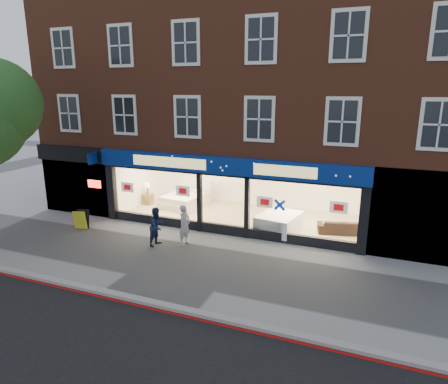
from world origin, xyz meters
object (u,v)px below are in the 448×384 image
Objects in this scene: display_bed at (186,199)px; pedestrian_grey at (185,225)px; pedestrian_blue at (157,226)px; a_board at (81,220)px; mattress_stack at (279,223)px; sofa at (341,227)px.

display_bed is 4.90m from pedestrian_grey.
display_bed is at bearing 23.10° from pedestrian_blue.
a_board is 4.01m from pedestrian_blue.
pedestrian_grey reaches higher than mattress_stack.
display_bed is 1.16× the size of mattress_stack.
sofa is at bearing 16.43° from mattress_stack.
a_board is (-8.04, -2.65, -0.05)m from mattress_stack.
a_board is 0.56× the size of pedestrian_blue.
mattress_stack reaches higher than sofa.
display_bed is at bearing 161.28° from mattress_stack.
pedestrian_blue is at bearing 16.35° from sofa.
mattress_stack is at bearing -44.84° from pedestrian_blue.
pedestrian_grey is (4.96, 0.08, 0.37)m from a_board.
a_board is at bearing 93.86° from pedestrian_blue.
display_bed is at bearing -21.22° from sofa.
a_board reaches higher than sofa.
pedestrian_grey is at bearing 17.39° from sofa.
display_bed is 1.28× the size of sofa.
mattress_stack is at bearing 1.05° from a_board.
sofa is 2.22× the size of a_board.
pedestrian_grey is at bearing -140.16° from mattress_stack.
mattress_stack is 1.37× the size of pedestrian_blue.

